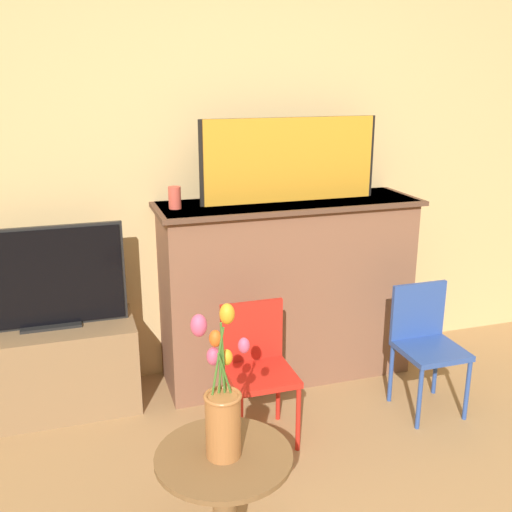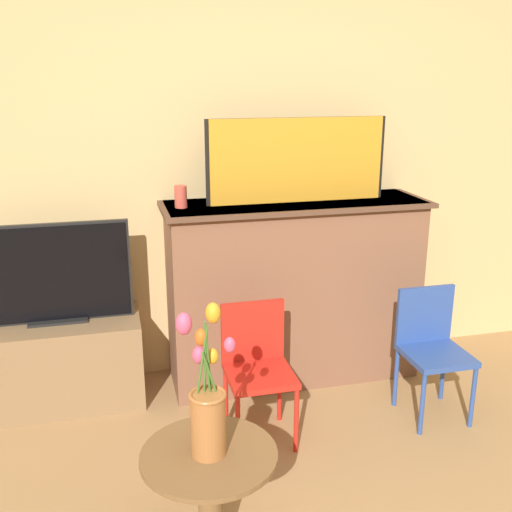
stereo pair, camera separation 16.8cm
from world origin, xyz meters
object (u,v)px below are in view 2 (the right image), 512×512
(painting, at_px, (297,160))
(tv_monitor, at_px, (54,275))
(vase_tulips, at_px, (207,405))
(chair_blue, at_px, (431,343))
(chair_red, at_px, (257,362))

(painting, bearing_deg, tv_monitor, -179.64)
(vase_tulips, bearing_deg, chair_blue, 29.57)
(painting, bearing_deg, chair_blue, -45.56)
(chair_red, bearing_deg, tv_monitor, 149.75)
(painting, distance_m, chair_blue, 1.22)
(chair_red, relative_size, chair_blue, 1.00)
(tv_monitor, relative_size, chair_blue, 1.17)
(chair_blue, xyz_separation_m, vase_tulips, (-1.32, -0.75, 0.26))
(chair_red, distance_m, vase_tulips, 0.89)
(chair_blue, bearing_deg, vase_tulips, -150.43)
(tv_monitor, bearing_deg, chair_red, -30.25)
(chair_blue, relative_size, vase_tulips, 1.26)
(tv_monitor, xyz_separation_m, chair_blue, (1.92, -0.58, -0.35))
(painting, xyz_separation_m, tv_monitor, (-1.34, -0.01, -0.56))
(tv_monitor, height_order, chair_blue, tv_monitor)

